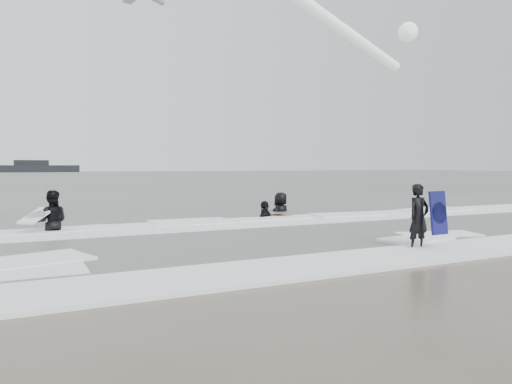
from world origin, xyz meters
name	(u,v)px	position (x,y,z in m)	size (l,w,h in m)	color
ground	(361,255)	(0.00, 0.00, 0.00)	(320.00, 320.00, 0.00)	brown
sea	(54,177)	(0.00, 80.00, 0.06)	(320.00, 320.00, 0.00)	#47544C
surfer_centre	(418,250)	(1.54, -0.07, 0.00)	(0.55, 0.36, 1.50)	black
surfer_wading	(52,234)	(-5.60, 6.48, 0.00)	(0.86, 0.67, 1.76)	black
surfer_right_near	(265,220)	(1.38, 7.07, 0.00)	(1.06, 0.44, 1.81)	black
surfer_right_far	(281,213)	(3.16, 9.11, 0.00)	(0.97, 0.63, 1.98)	black
surf_foam	(277,232)	(0.00, 3.70, 0.04)	(30.03, 9.06, 0.09)	white
bodyboards	(240,215)	(-0.80, 4.37, 0.50)	(8.89, 8.11, 1.25)	#0F114A
vessel_horizon	(31,168)	(-0.79, 149.92, 1.32)	(25.95, 4.63, 3.52)	black
airshow_jet	(310,17)	(26.92, 44.27, 20.11)	(43.55, 20.93, 7.72)	silver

